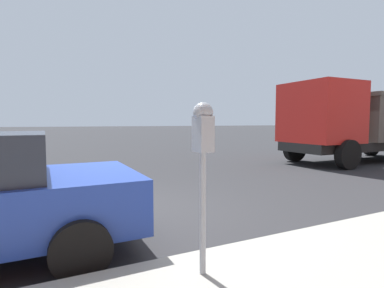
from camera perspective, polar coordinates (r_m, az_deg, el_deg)
The scene contains 3 objects.
ground_plane at distance 5.57m, azimuth -12.39°, elevation -13.10°, with size 220.00×220.00×0.00m, color #2B2B2D.
parking_meter at distance 2.83m, azimuth 2.10°, elevation 0.09°, with size 0.21×0.19×1.66m.
dump_truck at distance 14.39m, azimuth 29.73°, elevation 3.74°, with size 2.79×7.29×3.12m.
Camera 1 is at (-5.18, 1.21, 1.65)m, focal length 28.00 mm.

